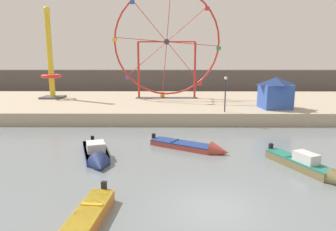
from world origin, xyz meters
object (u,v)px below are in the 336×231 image
object	(u,v)px
motorboat_olive_wood	(308,166)
motorboat_navy_blue	(97,155)
drop_tower_yellow_tower	(51,66)
motorboat_orange_hull	(81,227)
promenade_lamp_near	(225,89)
ferris_wheel_red_frame	(167,43)
motorboat_faded_red	(195,147)
carnival_booth_blue_tent	(275,92)

from	to	relation	value
motorboat_olive_wood	motorboat_navy_blue	world-z (taller)	motorboat_olive_wood
motorboat_navy_blue	drop_tower_yellow_tower	bearing A→B (deg)	-171.51
motorboat_orange_hull	promenade_lamp_near	size ratio (longest dim) A/B	1.56
ferris_wheel_red_frame	drop_tower_yellow_tower	world-z (taller)	ferris_wheel_red_frame
motorboat_faded_red	promenade_lamp_near	distance (m)	10.10
ferris_wheel_red_frame	carnival_booth_blue_tent	size ratio (longest dim) A/B	4.22
motorboat_orange_hull	motorboat_navy_blue	distance (m)	8.56
carnival_booth_blue_tent	promenade_lamp_near	bearing A→B (deg)	-163.05
motorboat_olive_wood	drop_tower_yellow_tower	size ratio (longest dim) A/B	0.49
motorboat_navy_blue	motorboat_faded_red	bearing A→B (deg)	89.45
motorboat_navy_blue	carnival_booth_blue_tent	distance (m)	20.94
motorboat_faded_red	motorboat_navy_blue	bearing A→B (deg)	-131.27
motorboat_orange_hull	drop_tower_yellow_tower	distance (m)	32.90
motorboat_orange_hull	ferris_wheel_red_frame	distance (m)	31.27
drop_tower_yellow_tower	carnival_booth_blue_tent	distance (m)	28.55
motorboat_navy_blue	carnival_booth_blue_tent	xyz separation A→B (m)	(16.05, 13.19, 2.67)
promenade_lamp_near	carnival_booth_blue_tent	bearing A→B (deg)	20.97
motorboat_navy_blue	promenade_lamp_near	distance (m)	15.40
motorboat_navy_blue	carnival_booth_blue_tent	size ratio (longest dim) A/B	1.70
carnival_booth_blue_tent	ferris_wheel_red_frame	bearing A→B (deg)	140.32
promenade_lamp_near	motorboat_olive_wood	bearing A→B (deg)	-78.71
motorboat_faded_red	promenade_lamp_near	size ratio (longest dim) A/B	1.65
motorboat_olive_wood	motorboat_orange_hull	world-z (taller)	motorboat_olive_wood
motorboat_navy_blue	promenade_lamp_near	world-z (taller)	promenade_lamp_near
drop_tower_yellow_tower	motorboat_orange_hull	bearing A→B (deg)	-67.21
motorboat_olive_wood	ferris_wheel_red_frame	xyz separation A→B (m)	(-8.57, 23.64, 8.11)
motorboat_orange_hull	promenade_lamp_near	bearing A→B (deg)	160.58
motorboat_olive_wood	ferris_wheel_red_frame	world-z (taller)	ferris_wheel_red_frame
carnival_booth_blue_tent	motorboat_faded_red	bearing A→B (deg)	-134.62
motorboat_navy_blue	drop_tower_yellow_tower	distance (m)	24.78
ferris_wheel_red_frame	motorboat_faded_red	bearing A→B (deg)	-83.26
motorboat_faded_red	motorboat_olive_wood	xyz separation A→B (m)	(6.27, -4.23, 0.13)
motorboat_orange_hull	motorboat_navy_blue	bearing A→B (deg)	-165.22
motorboat_navy_blue	promenade_lamp_near	size ratio (longest dim) A/B	1.64
ferris_wheel_red_frame	promenade_lamp_near	distance (m)	13.12
motorboat_faded_red	motorboat_orange_hull	size ratio (longest dim) A/B	1.06
drop_tower_yellow_tower	promenade_lamp_near	size ratio (longest dim) A/B	3.36
motorboat_navy_blue	ferris_wheel_red_frame	size ratio (longest dim) A/B	0.40
motorboat_faded_red	ferris_wheel_red_frame	size ratio (longest dim) A/B	0.41
motorboat_navy_blue	drop_tower_yellow_tower	size ratio (longest dim) A/B	0.49
motorboat_olive_wood	ferris_wheel_red_frame	bearing A→B (deg)	177.12
carnival_booth_blue_tent	promenade_lamp_near	world-z (taller)	promenade_lamp_near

